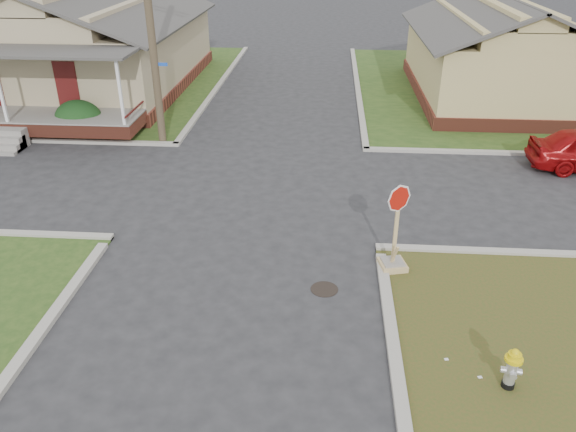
{
  "coord_description": "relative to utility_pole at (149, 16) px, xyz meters",
  "views": [
    {
      "loc": [
        2.16,
        -11.25,
        7.49
      ],
      "look_at": [
        1.24,
        1.0,
        1.1
      ],
      "focal_mm": 35.0,
      "sensor_mm": 36.0,
      "label": 1
    }
  ],
  "objects": [
    {
      "name": "utility_pole",
      "position": [
        0.0,
        0.0,
        0.0
      ],
      "size": [
        1.8,
        0.28,
        9.0
      ],
      "color": "#423526",
      "rests_on": "ground"
    },
    {
      "name": "manhole",
      "position": [
        6.4,
        -9.4,
        -4.66
      ],
      "size": [
        0.64,
        0.64,
        0.01
      ],
      "primitive_type": "cylinder",
      "color": "black",
      "rests_on": "ground"
    },
    {
      "name": "hedge_right",
      "position": [
        -3.53,
        0.69,
        -3.98
      ],
      "size": [
        1.64,
        1.35,
        1.25
      ],
      "primitive_type": "ellipsoid",
      "color": "#163D17",
      "rests_on": "verge_far_left"
    },
    {
      "name": "curbs",
      "position": [
        4.2,
        -3.9,
        -4.66
      ],
      "size": [
        80.0,
        40.0,
        0.12
      ],
      "primitive_type": null,
      "color": "#ADA89C",
      "rests_on": "ground"
    },
    {
      "name": "corner_house",
      "position": [
        -5.8,
        7.78,
        -2.38
      ],
      "size": [
        10.1,
        15.5,
        5.3
      ],
      "color": "brown",
      "rests_on": "ground"
    },
    {
      "name": "ground",
      "position": [
        4.2,
        -8.9,
        -4.66
      ],
      "size": [
        120.0,
        120.0,
        0.0
      ],
      "primitive_type": "plane",
      "color": "#27272A",
      "rests_on": "ground"
    },
    {
      "name": "side_house_yellow",
      "position": [
        14.2,
        7.6,
        -2.47
      ],
      "size": [
        7.6,
        11.6,
        4.7
      ],
      "color": "brown",
      "rests_on": "ground"
    },
    {
      "name": "verge_far_left",
      "position": [
        -8.8,
        9.1,
        -4.64
      ],
      "size": [
        19.0,
        19.0,
        0.05
      ],
      "primitive_type": "cube",
      "color": "#294719",
      "rests_on": "ground"
    },
    {
      "name": "stop_sign",
      "position": [
        8.04,
        -8.42,
        -4.13
      ],
      "size": [
        0.63,
        0.62,
        2.23
      ],
      "rotation": [
        0.0,
        0.0,
        0.24
      ],
      "color": "tan",
      "rests_on": "ground"
    },
    {
      "name": "fire_hydrant",
      "position": [
        9.77,
        -12.28,
        -4.14
      ],
      "size": [
        0.32,
        0.32,
        0.86
      ],
      "rotation": [
        0.0,
        0.0,
        -0.15
      ],
      "color": "black",
      "rests_on": "ground"
    }
  ]
}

